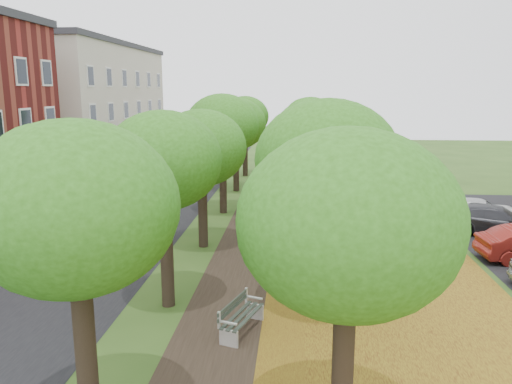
# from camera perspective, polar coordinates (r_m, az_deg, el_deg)

# --- Properties ---
(street_asphalt) EXTENTS (8.00, 70.00, 0.01)m
(street_asphalt) POSITION_cam_1_polar(r_m,az_deg,el_deg) (25.91, -16.42, -3.64)
(street_asphalt) COLOR black
(street_asphalt) RESTS_ON ground
(footpath) EXTENTS (3.20, 70.00, 0.01)m
(footpath) POSITION_cam_1_polar(r_m,az_deg,el_deg) (24.29, 0.40, -4.17)
(footpath) COLOR black
(footpath) RESTS_ON ground
(leaf_verge) EXTENTS (7.50, 70.00, 0.01)m
(leaf_verge) POSITION_cam_1_polar(r_m,az_deg,el_deg) (24.45, 12.20, -4.33)
(leaf_verge) COLOR olive
(leaf_verge) RESTS_ON ground
(tree_row_west) EXTENTS (3.85, 33.85, 6.09)m
(tree_row_west) POSITION_cam_1_polar(r_m,az_deg,el_deg) (23.73, -4.92, 6.29)
(tree_row_west) COLOR black
(tree_row_west) RESTS_ON ground
(tree_row_east) EXTENTS (3.85, 33.85, 6.09)m
(tree_row_east) POSITION_cam_1_polar(r_m,az_deg,el_deg) (23.43, 6.81, 6.18)
(tree_row_east) COLOR black
(tree_row_east) RESTS_ON ground
(building_cream) EXTENTS (10.30, 20.30, 10.40)m
(building_cream) POSITION_cam_1_polar(r_m,az_deg,el_deg) (45.36, -20.05, 9.17)
(building_cream) COLOR beige
(building_cream) RESTS_ON ground
(bench) EXTENTS (1.12, 1.98, 0.90)m
(bench) POSITION_cam_1_polar(r_m,az_deg,el_deg) (14.24, -1.79, -13.97)
(bench) COLOR #2A352B
(bench) RESTS_ON ground
(car_grey) EXTENTS (5.02, 3.23, 1.35)m
(car_grey) POSITION_cam_1_polar(r_m,az_deg,el_deg) (25.61, 25.77, -2.96)
(car_grey) COLOR #2E2E32
(car_grey) RESTS_ON ground
(car_white) EXTENTS (4.73, 2.93, 1.22)m
(car_white) POSITION_cam_1_polar(r_m,az_deg,el_deg) (27.49, 24.25, -2.04)
(car_white) COLOR silver
(car_white) RESTS_ON ground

